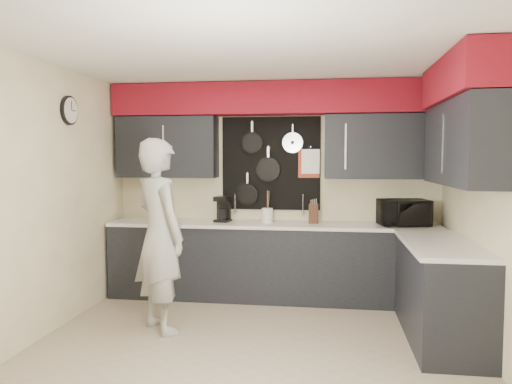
% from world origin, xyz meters
% --- Properties ---
extents(ground, '(4.00, 4.00, 0.00)m').
position_xyz_m(ground, '(0.00, 0.00, 0.00)').
color(ground, tan).
rests_on(ground, ground).
extents(back_wall_assembly, '(4.00, 0.36, 2.60)m').
position_xyz_m(back_wall_assembly, '(0.01, 1.60, 2.01)').
color(back_wall_assembly, '#FBEDC2').
rests_on(back_wall_assembly, ground).
extents(right_wall_assembly, '(0.36, 3.50, 2.60)m').
position_xyz_m(right_wall_assembly, '(1.85, 0.26, 1.94)').
color(right_wall_assembly, '#FBEDC2').
rests_on(right_wall_assembly, ground).
extents(left_wall_assembly, '(0.05, 3.50, 2.60)m').
position_xyz_m(left_wall_assembly, '(-1.99, 0.02, 1.33)').
color(left_wall_assembly, '#FBEDC2').
rests_on(left_wall_assembly, ground).
extents(base_cabinets, '(3.95, 2.20, 0.92)m').
position_xyz_m(base_cabinets, '(0.49, 1.13, 0.46)').
color(base_cabinets, black).
rests_on(base_cabinets, ground).
extents(microwave, '(0.60, 0.47, 0.30)m').
position_xyz_m(microwave, '(1.51, 1.42, 1.07)').
color(microwave, black).
rests_on(microwave, base_cabinets).
extents(knife_block, '(0.11, 0.11, 0.23)m').
position_xyz_m(knife_block, '(0.49, 1.48, 1.04)').
color(knife_block, '#331610').
rests_on(knife_block, base_cabinets).
extents(utensil_crock, '(0.14, 0.14, 0.18)m').
position_xyz_m(utensil_crock, '(-0.06, 1.46, 1.01)').
color(utensil_crock, white).
rests_on(utensil_crock, base_cabinets).
extents(coffee_maker, '(0.20, 0.23, 0.31)m').
position_xyz_m(coffee_maker, '(-0.61, 1.50, 1.08)').
color(coffee_maker, black).
rests_on(coffee_maker, base_cabinets).
extents(person, '(0.81, 0.80, 1.88)m').
position_xyz_m(person, '(-0.97, 0.21, 0.94)').
color(person, '#A8A8A5').
rests_on(person, ground).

